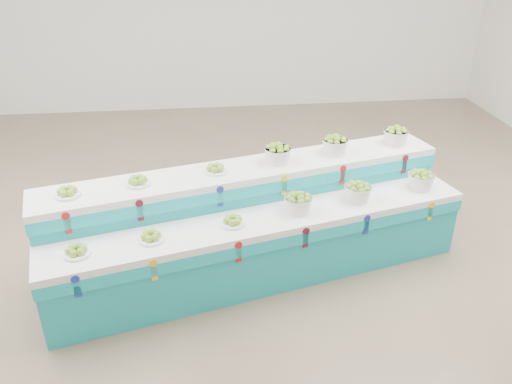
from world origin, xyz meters
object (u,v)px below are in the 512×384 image
at_px(basket_lower_left, 298,203).
at_px(display_stand, 256,224).
at_px(plate_upper_mid, 138,180).
at_px(basket_upper_right, 396,135).

bearing_deg(basket_lower_left, display_stand, 156.37).
bearing_deg(plate_upper_mid, display_stand, 0.66).
distance_m(display_stand, plate_upper_mid, 1.24).
bearing_deg(display_stand, plate_upper_mid, 166.53).
bearing_deg(plate_upper_mid, basket_lower_left, -5.97).
xyz_separation_m(display_stand, plate_upper_mid, (-1.10, -0.01, 0.56)).
relative_size(display_stand, basket_lower_left, 15.42).
bearing_deg(basket_upper_right, plate_upper_mid, -165.87).
bearing_deg(display_stand, basket_lower_left, -37.75).
height_order(basket_lower_left, plate_upper_mid, plate_upper_mid).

